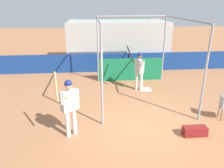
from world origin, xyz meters
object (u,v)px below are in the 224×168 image
Objects in this scene: player_waiting at (69,103)px; folding_chair at (224,105)px; player_batter at (139,68)px; equipment_bag at (195,131)px.

player_waiting is 5.08m from folding_chair.
player_batter is 2.75× the size of equipment_bag.
folding_chair is 1.67m from equipment_bag.
player_batter is 3.94m from equipment_bag.
player_batter is 3.71m from folding_chair.
player_waiting reaches higher than folding_chair.
player_batter reaches higher than folding_chair.
folding_chair is (2.32, -2.85, -0.52)m from player_batter.
folding_chair is 1.20× the size of equipment_bag.
player_waiting reaches higher than player_batter.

